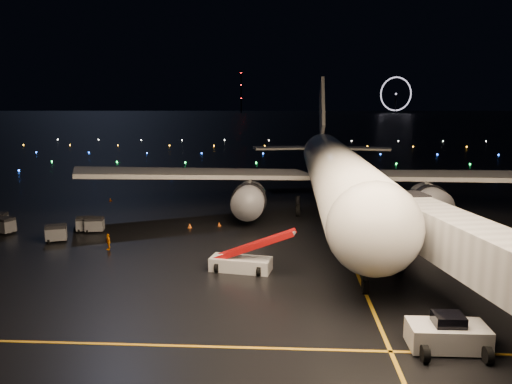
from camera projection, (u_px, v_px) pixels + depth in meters
The scene contains 18 objects.
ground at pixel (275, 124), 332.98m from camera, with size 2000.00×2000.00×0.00m, color black.
lane_centre at pixel (340, 235), 52.11m from camera, with size 0.25×80.00×0.02m, color gold.
lane_cross at pixel (89, 343), 28.47m from camera, with size 60.00×0.25×0.02m, color gold.
airliner at pixel (335, 141), 61.48m from camera, with size 63.53×60.36×18.00m, color silver, non-canonical shape.
pushback_tug at pixel (448, 332), 27.71m from camera, with size 4.28×2.24×2.04m, color silver.
belt_loader at pixel (241, 250), 40.65m from camera, with size 7.27×1.98×3.52m, color silver, non-canonical shape.
crew_c at pixel (108, 242), 46.66m from camera, with size 0.91×0.38×1.56m, color orange.
safety_cone_0 at pixel (219, 224), 55.87m from camera, with size 0.40×0.40×0.45m, color orange.
safety_cone_1 at pixel (248, 217), 59.17m from camera, with size 0.48×0.48×0.54m, color orange.
safety_cone_2 at pixel (190, 226), 54.99m from camera, with size 0.46×0.46×0.53m, color orange.
safety_cone_3 at pixel (110, 199), 69.97m from camera, with size 0.47×0.47×0.54m, color orange.
ferris_wheel at pixel (396, 95), 732.08m from camera, with size 50.00×4.00×52.00m, color black, non-canonical shape.
radio_mast at pixel (241, 92), 763.29m from camera, with size 1.80×1.80×64.00m, color black.
taxiway_lights at pixel (263, 151), 142.21m from camera, with size 164.00×92.00×0.36m, color black, non-canonical shape.
baggage_cart_0 at pixel (85, 224), 53.43m from camera, with size 1.83×1.28×1.55m, color slate.
baggage_cart_1 at pixel (95, 225), 53.15m from camera, with size 1.86×1.30×1.58m, color slate.
baggage_cart_2 at pixel (56, 233), 49.46m from camera, with size 1.97×1.38×1.68m, color slate.
baggage_cart_3 at pixel (4, 225), 52.61m from camera, with size 2.01×1.41×1.71m, color slate.
Camera 1 is at (5.99, -35.95, 13.50)m, focal length 35.00 mm.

